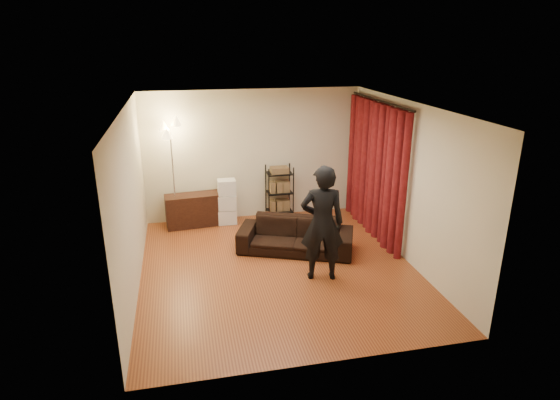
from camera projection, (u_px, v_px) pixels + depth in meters
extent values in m
plane|color=brown|center=(278.00, 268.00, 7.89)|extent=(5.00, 5.00, 0.00)
plane|color=white|center=(278.00, 106.00, 6.99)|extent=(5.00, 5.00, 0.00)
plane|color=beige|center=(253.00, 155.00, 9.75)|extent=(5.00, 0.00, 5.00)
plane|color=beige|center=(325.00, 262.00, 5.14)|extent=(5.00, 0.00, 5.00)
plane|color=beige|center=(131.00, 202.00, 7.00)|extent=(0.00, 5.00, 5.00)
plane|color=beige|center=(408.00, 183.00, 7.89)|extent=(0.00, 5.00, 5.00)
cylinder|color=black|center=(380.00, 101.00, 8.50)|extent=(0.04, 2.65, 0.04)
imported|color=black|center=(296.00, 236.00, 8.41)|extent=(2.18, 1.49, 0.59)
imported|color=black|center=(322.00, 223.00, 7.28)|extent=(0.76, 0.57, 1.87)
cube|color=#321910|center=(194.00, 210.00, 9.56)|extent=(1.17, 0.53, 0.66)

